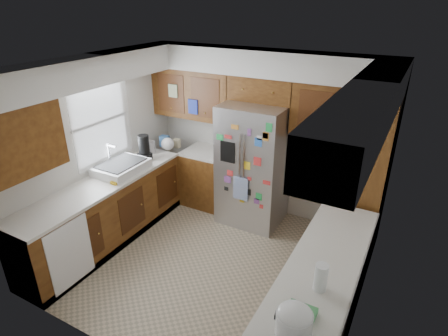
{
  "coord_description": "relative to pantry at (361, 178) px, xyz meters",
  "views": [
    {
      "loc": [
        2.0,
        -3.34,
        3.15
      ],
      "look_at": [
        -0.02,
        0.35,
        1.2
      ],
      "focal_mm": 30.0,
      "sensor_mm": 36.0,
      "label": 1
    }
  ],
  "objects": [
    {
      "name": "pantry",
      "position": [
        0.0,
        0.0,
        0.0
      ],
      "size": [
        0.6,
        0.9,
        2.15
      ],
      "primitive_type": "cube",
      "color": "#47240D",
      "rests_on": "ground"
    },
    {
      "name": "right_counter_run",
      "position": [
        0.0,
        -1.62,
        -0.65
      ],
      "size": [
        0.63,
        2.25,
        0.92
      ],
      "color": "#47240D",
      "rests_on": "ground"
    },
    {
      "name": "room_shell",
      "position": [
        -1.61,
        -0.79,
        0.75
      ],
      "size": [
        3.64,
        3.24,
        2.52
      ],
      "color": "beige",
      "rests_on": "ground"
    },
    {
      "name": "paper_towel",
      "position": [
        0.05,
        -2.0,
        -0.03
      ],
      "size": [
        0.11,
        0.11,
        0.25
      ],
      "primitive_type": "cylinder",
      "color": "white",
      "rests_on": "right_counter_run"
    },
    {
      "name": "floor",
      "position": [
        -1.5,
        -1.15,
        -1.07
      ],
      "size": [
        3.6,
        3.6,
        0.0
      ],
      "primitive_type": "plane",
      "color": "tan",
      "rests_on": "ground"
    },
    {
      "name": "rice_cooker",
      "position": [
        -0.0,
        -2.53,
        -0.03
      ],
      "size": [
        0.28,
        0.27,
        0.24
      ],
      "color": "white",
      "rests_on": "right_counter_run"
    },
    {
      "name": "fridge",
      "position": [
        -1.5,
        0.05,
        -0.17
      ],
      "size": [
        0.9,
        0.79,
        1.8
      ],
      "color": "#AAAAAF",
      "rests_on": "ground"
    },
    {
      "name": "left_counter_clutter",
      "position": [
        -2.97,
        -0.31,
        -0.02
      ],
      "size": [
        0.33,
        0.85,
        0.38
      ],
      "color": "black",
      "rests_on": "left_counter_run"
    },
    {
      "name": "fridge_top_items",
      "position": [
        -1.61,
        0.24,
        1.2
      ],
      "size": [
        0.66,
        0.33,
        0.28
      ],
      "color": "blue",
      "rests_on": "bridge_cabinet"
    },
    {
      "name": "bridge_cabinet",
      "position": [
        -1.5,
        0.28,
        0.9
      ],
      "size": [
        0.96,
        0.34,
        0.35
      ],
      "primitive_type": "cube",
      "color": "#47240D",
      "rests_on": "fridge"
    },
    {
      "name": "sink_assembly",
      "position": [
        -3.0,
        -1.05,
        -0.09
      ],
      "size": [
        0.52,
        0.72,
        0.37
      ],
      "color": "white",
      "rests_on": "left_counter_run"
    },
    {
      "name": "left_counter_run",
      "position": [
        -2.86,
        -1.12,
        -0.65
      ],
      "size": [
        1.36,
        3.2,
        0.92
      ],
      "color": "#47240D",
      "rests_on": "ground"
    }
  ]
}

